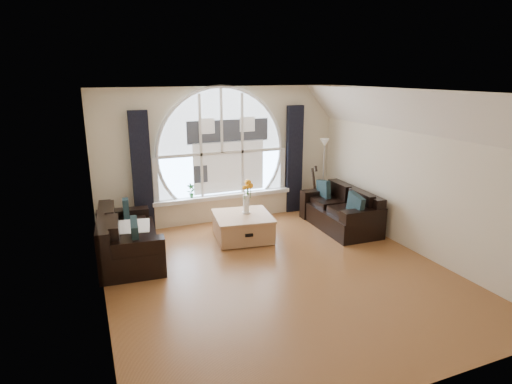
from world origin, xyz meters
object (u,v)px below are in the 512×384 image
(coffee_chest, at_px, (243,226))
(floor_lamp, at_px, (323,175))
(sofa_left, at_px, (128,236))
(potted_plant, at_px, (191,191))
(vase_flowers, at_px, (246,193))
(sofa_right, at_px, (340,208))
(guitar, at_px, (312,189))

(coffee_chest, bearing_deg, floor_lamp, 29.89)
(sofa_left, xyz_separation_m, potted_plant, (1.37, 1.24, 0.30))
(sofa_left, relative_size, coffee_chest, 1.77)
(coffee_chest, relative_size, vase_flowers, 1.44)
(sofa_left, relative_size, sofa_right, 1.04)
(sofa_right, bearing_deg, vase_flowers, 174.11)
(vase_flowers, bearing_deg, sofa_right, -7.85)
(vase_flowers, height_order, floor_lamp, floor_lamp)
(floor_lamp, xyz_separation_m, guitar, (-0.27, -0.02, -0.27))
(sofa_left, distance_m, guitar, 4.09)
(vase_flowers, height_order, guitar, vase_flowers)
(vase_flowers, xyz_separation_m, guitar, (1.84, 0.79, -0.31))
(floor_lamp, height_order, guitar, floor_lamp)
(floor_lamp, relative_size, guitar, 1.51)
(sofa_left, height_order, sofa_right, sofa_left)
(vase_flowers, xyz_separation_m, potted_plant, (-0.76, 1.06, -0.15))
(sofa_right, bearing_deg, floor_lamp, 79.15)
(floor_lamp, height_order, potted_plant, floor_lamp)
(guitar, xyz_separation_m, potted_plant, (-2.60, 0.27, 0.17))
(guitar, distance_m, potted_plant, 2.62)
(vase_flowers, bearing_deg, coffee_chest, -143.69)
(sofa_left, height_order, potted_plant, potted_plant)
(sofa_left, xyz_separation_m, floor_lamp, (4.24, 1.00, 0.40))
(sofa_left, bearing_deg, sofa_right, 3.63)
(vase_flowers, bearing_deg, floor_lamp, 21.05)
(coffee_chest, relative_size, guitar, 0.95)
(coffee_chest, relative_size, floor_lamp, 0.63)
(sofa_left, bearing_deg, potted_plant, 47.00)
(sofa_left, distance_m, floor_lamp, 4.37)
(sofa_left, bearing_deg, guitar, 18.45)
(sofa_left, relative_size, potted_plant, 6.11)
(sofa_right, relative_size, potted_plant, 5.87)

